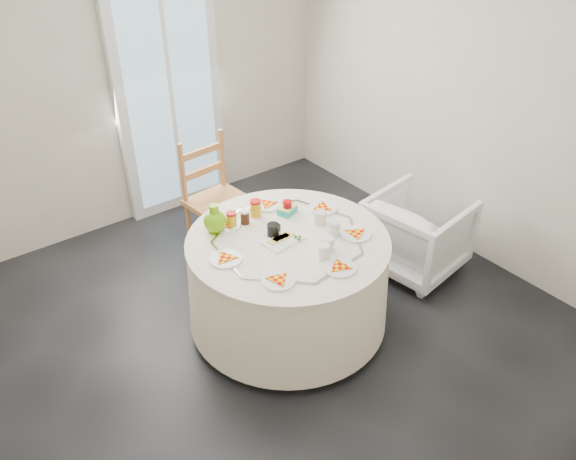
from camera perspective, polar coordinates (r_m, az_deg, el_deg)
floor at (r=4.12m, az=-2.59°, el=-9.89°), size 4.00×4.00×0.00m
wall_back at (r=5.04m, az=-16.68°, el=14.35°), size 4.00×0.02×2.60m
wall_right at (r=4.70m, az=17.82°, el=12.85°), size 0.02×4.00×2.60m
glass_door at (r=5.22m, az=-11.94°, el=12.73°), size 1.00×0.08×2.10m
table at (r=3.93m, az=0.00°, el=-5.20°), size 1.40×1.40×0.71m
wooden_chair at (r=4.64m, az=-6.99°, el=2.58°), size 0.50×0.48×1.02m
armchair at (r=4.59m, az=13.07°, el=0.32°), size 0.74×0.78×0.71m
place_settings at (r=3.69m, az=0.00°, el=-0.39°), size 1.30×1.30×0.02m
jar_cluster at (r=3.87m, az=-3.00°, el=2.12°), size 0.50×0.31×0.13m
butter_tub at (r=3.97m, az=-0.08°, el=2.45°), size 0.17×0.15×0.06m
green_pitcher at (r=3.75m, az=-7.49°, el=1.67°), size 0.20×0.20×0.20m
cheese_platter at (r=3.68m, az=-0.52°, el=-0.55°), size 0.28×0.19×0.03m
mugs_glasses at (r=3.71m, az=1.82°, el=0.52°), size 0.80×0.80×0.11m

